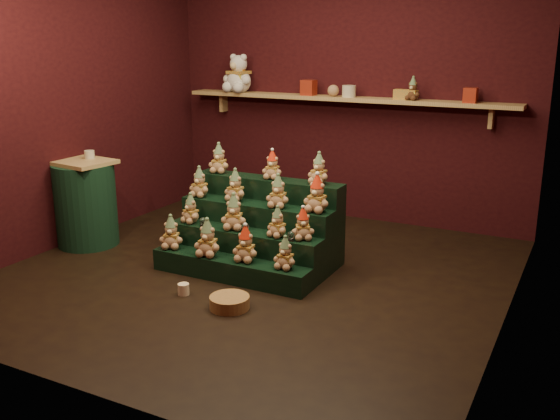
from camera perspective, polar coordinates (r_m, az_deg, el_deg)
The scene contains 41 objects.
ground at distance 5.26m, azimuth -2.38°, elevation -5.87°, with size 4.00×4.00×0.00m, color black.
back_wall at distance 6.77m, azimuth 6.27°, elevation 11.07°, with size 4.00×0.10×2.80m, color black.
front_wall at distance 3.33m, azimuth -20.50°, elevation 5.51°, with size 4.00×0.10×2.80m, color black.
left_wall at distance 6.20m, azimuth -19.47°, elevation 9.87°, with size 0.10×4.00×2.80m, color black.
right_wall at distance 4.30m, azimuth 22.11°, elevation 7.43°, with size 0.10×4.00×2.80m, color black.
back_shelf at distance 6.62m, azimuth 5.67°, elevation 10.06°, with size 3.60×0.26×0.24m.
riser_tier_front at distance 5.13m, azimuth -4.60°, elevation -5.40°, with size 1.40×0.22×0.18m, color black.
riser_tier_midfront at distance 5.28m, azimuth -3.36°, elevation -3.74°, with size 1.40×0.22×0.36m, color black.
riser_tier_midback at distance 5.43m, azimuth -2.19°, elevation -2.16°, with size 1.40×0.22×0.54m, color black.
riser_tier_back at distance 5.59m, azimuth -1.09°, elevation -0.67°, with size 1.40×0.22×0.72m, color black.
teddy_0 at distance 5.38m, azimuth -9.92°, elevation -2.00°, with size 0.20×0.18×0.28m, color tan, non-canonical shape.
teddy_1 at distance 5.14m, azimuth -6.64°, elevation -2.54°, with size 0.22×0.20×0.31m, color tan, non-canonical shape.
teddy_2 at distance 5.00m, azimuth -3.17°, elevation -3.10°, with size 0.21×0.19×0.29m, color tan, non-canonical shape.
teddy_3 at distance 4.84m, azimuth 0.48°, elevation -3.94°, with size 0.18×0.17×0.26m, color tan, non-canonical shape.
teddy_4 at distance 5.45m, azimuth -8.16°, elevation 0.15°, with size 0.18×0.16×0.26m, color tan, non-canonical shape.
teddy_5 at distance 5.22m, azimuth -4.25°, elevation -0.17°, with size 0.21×0.19×0.30m, color tan, non-canonical shape.
teddy_6 at distance 5.02m, azimuth -0.22°, elevation -1.09°, with size 0.18×0.16×0.25m, color tan, non-canonical shape.
teddy_7 at distance 4.95m, azimuth 2.10°, elevation -1.28°, with size 0.18×0.16×0.26m, color tan, non-canonical shape.
teddy_8 at distance 5.61m, azimuth -7.37°, elevation 2.55°, with size 0.19×0.17×0.27m, color tan, non-canonical shape.
teddy_9 at distance 5.42m, azimuth -4.10°, elevation 2.26°, with size 0.20×0.18×0.28m, color tan, non-canonical shape.
teddy_10 at distance 5.20m, azimuth -0.18°, elevation 1.73°, with size 0.20×0.18×0.28m, color tan, non-canonical shape.
teddy_11 at distance 5.07m, azimuth 3.41°, elevation 1.50°, with size 0.22×0.20×0.31m, color tan, non-canonical shape.
teddy_12 at distance 5.72m, azimuth -5.60°, elevation 4.73°, with size 0.19×0.17×0.27m, color tan, non-canonical shape.
teddy_13 at distance 5.44m, azimuth -0.70°, elevation 4.14°, with size 0.18×0.16×0.25m, color tan, non-canonical shape.
teddy_14 at distance 5.27m, azimuth 3.58°, elevation 3.81°, with size 0.19×0.17×0.26m, color tan, non-canonical shape.
snow_globe_a at distance 5.35m, azimuth -7.05°, elevation -1.09°, with size 0.06×0.06×0.08m.
snow_globe_b at distance 5.13m, azimuth -3.20°, elevation -1.67°, with size 0.07×0.07×0.09m.
snow_globe_c at distance 4.94m, azimuth 1.03°, elevation -2.38°, with size 0.06×0.06×0.08m.
side_table at distance 6.16m, azimuth -17.34°, elevation 0.59°, with size 0.58×0.57×0.82m.
table_ornament at distance 6.13m, azimuth -17.03°, elevation 4.88°, with size 0.09×0.09×0.08m, color beige.
mini_christmas_tree at distance 5.60m, azimuth -9.52°, elevation -3.05°, with size 0.19×0.19×0.32m.
mug_left at distance 4.90m, azimuth -8.81°, elevation -7.17°, with size 0.09×0.09×0.09m, color beige.
mug_right at distance 4.60m, azimuth -3.46°, elevation -8.56°, with size 0.09×0.09×0.09m, color beige.
wicker_basket at distance 4.63m, azimuth -4.63°, elevation -8.41°, with size 0.30×0.30×0.09m, color #A97A44.
white_bear at distance 7.12m, azimuth -3.81°, elevation 12.81°, with size 0.37×0.34×0.52m, color silver, non-canonical shape.
brown_bear at distance 6.34m, azimuth 12.05°, elevation 10.79°, with size 0.16×0.14×0.22m, color #4D2E19, non-canonical shape.
gift_tin_red_a at distance 6.73m, azimuth 2.64°, elevation 11.11°, with size 0.14×0.14×0.16m, color #A42E19.
gift_tin_cream at distance 6.56m, azimuth 6.32°, elevation 10.74°, with size 0.14×0.14×0.12m, color beige.
gift_tin_red_b at distance 6.22m, azimuth 17.02°, elevation 10.00°, with size 0.12×0.12×0.14m, color #A42E19.
shelf_plush_ball at distance 6.62m, azimuth 4.89°, elevation 10.83°, with size 0.12×0.12×0.12m, color tan.
scarf_gift_box at distance 6.38m, azimuth 11.12°, elevation 10.32°, with size 0.16×0.10×0.10m, color orange.
Camera 1 is at (2.44, -4.25, 1.93)m, focal length 40.00 mm.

